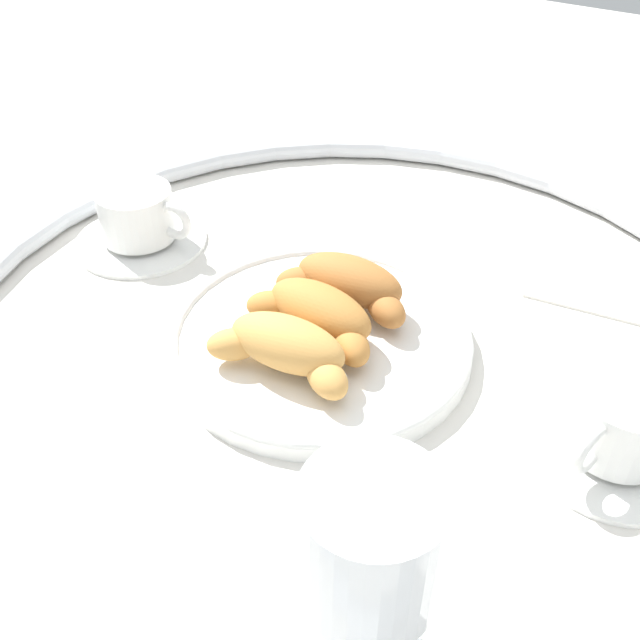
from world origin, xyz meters
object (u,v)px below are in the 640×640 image
(croissant_large, at_px, (348,284))
(folded_napkin, at_px, (592,278))
(croissant_small, at_px, (318,314))
(coffee_cup_far, at_px, (139,221))
(croissant_extra, at_px, (285,348))
(juice_glass_left, at_px, (371,549))
(coffee_cup_near, at_px, (620,429))
(pastry_plate, at_px, (320,338))

(croissant_large, xyz_separation_m, folded_napkin, (-0.17, -0.18, -0.04))
(croissant_small, relative_size, coffee_cup_far, 1.00)
(croissant_small, height_order, croissant_extra, same)
(croissant_extra, distance_m, juice_glass_left, 0.23)
(croissant_small, height_order, coffee_cup_near, same)
(juice_glass_left, bearing_deg, pastry_plate, -53.23)
(croissant_small, distance_m, croissant_extra, 0.05)
(croissant_small, height_order, folded_napkin, croissant_small)
(coffee_cup_far, distance_m, folded_napkin, 0.46)
(croissant_extra, height_order, folded_napkin, croissant_extra)
(croissant_small, xyz_separation_m, coffee_cup_far, (0.24, -0.05, -0.01))
(coffee_cup_near, bearing_deg, juice_glass_left, 68.46)
(folded_napkin, bearing_deg, coffee_cup_near, 108.93)
(croissant_extra, xyz_separation_m, folded_napkin, (-0.17, -0.28, -0.04))
(coffee_cup_near, bearing_deg, croissant_small, 2.89)
(croissant_small, bearing_deg, juice_glass_left, 127.25)
(croissant_large, bearing_deg, croissant_small, 89.39)
(croissant_large, xyz_separation_m, coffee_cup_near, (-0.25, 0.04, -0.01))
(croissant_extra, distance_m, coffee_cup_far, 0.26)
(folded_napkin, bearing_deg, coffee_cup_far, 22.82)
(coffee_cup_far, bearing_deg, croissant_large, -179.66)
(croissant_small, xyz_separation_m, croissant_extra, (-0.00, 0.05, 0.00))
(croissant_small, height_order, juice_glass_left, juice_glass_left)
(coffee_cup_far, bearing_deg, folded_napkin, -157.18)
(pastry_plate, height_order, coffee_cup_far, coffee_cup_far)
(croissant_extra, xyz_separation_m, coffee_cup_far, (0.24, -0.10, -0.01))
(coffee_cup_near, distance_m, juice_glass_left, 0.25)
(pastry_plate, bearing_deg, coffee_cup_near, -177.83)
(juice_glass_left, bearing_deg, coffee_cup_far, -32.65)
(croissant_extra, bearing_deg, croissant_small, -89.34)
(pastry_plate, xyz_separation_m, croissant_large, (-0.00, -0.05, 0.03))
(croissant_large, bearing_deg, pastry_plate, 89.83)
(pastry_plate, height_order, coffee_cup_near, coffee_cup_near)
(croissant_small, relative_size, croissant_extra, 0.99)
(pastry_plate, relative_size, juice_glass_left, 1.87)
(croissant_small, relative_size, juice_glass_left, 0.97)
(coffee_cup_far, distance_m, juice_glass_left, 0.49)
(croissant_large, bearing_deg, folded_napkin, -134.96)
(coffee_cup_far, relative_size, folded_napkin, 1.24)
(croissant_extra, height_order, coffee_cup_near, same)
(croissant_large, height_order, coffee_cup_near, same)
(croissant_extra, distance_m, coffee_cup_near, 0.26)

